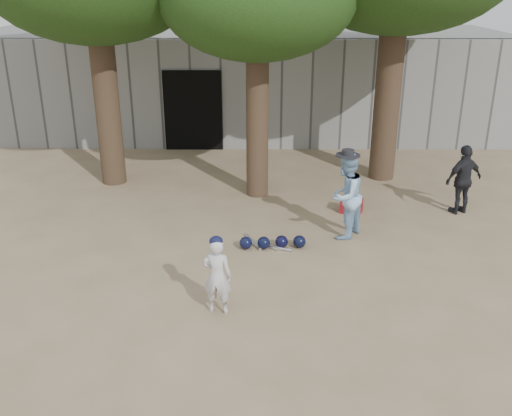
{
  "coord_description": "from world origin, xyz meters",
  "views": [
    {
      "loc": [
        0.68,
        -7.78,
        4.49
      ],
      "look_at": [
        0.6,
        1.0,
        0.95
      ],
      "focal_mm": 40.0,
      "sensor_mm": 36.0,
      "label": 1
    }
  ],
  "objects_px": {
    "red_bag": "(351,206)",
    "spectator_blue": "(345,196)",
    "spectator_dark": "(463,180)",
    "boy_player": "(217,276)"
  },
  "relations": [
    {
      "from": "spectator_blue",
      "to": "boy_player",
      "type": "bearing_deg",
      "value": -3.93
    },
    {
      "from": "boy_player",
      "to": "spectator_blue",
      "type": "xyz_separation_m",
      "value": [
        2.16,
        2.63,
        0.23
      ]
    },
    {
      "from": "spectator_blue",
      "to": "spectator_dark",
      "type": "relative_size",
      "value": 1.12
    },
    {
      "from": "spectator_blue",
      "to": "red_bag",
      "type": "bearing_deg",
      "value": -159.93
    },
    {
      "from": "spectator_blue",
      "to": "red_bag",
      "type": "height_order",
      "value": "spectator_blue"
    },
    {
      "from": "boy_player",
      "to": "red_bag",
      "type": "height_order",
      "value": "boy_player"
    },
    {
      "from": "red_bag",
      "to": "spectator_blue",
      "type": "bearing_deg",
      "value": -105.44
    },
    {
      "from": "spectator_blue",
      "to": "spectator_dark",
      "type": "height_order",
      "value": "spectator_blue"
    },
    {
      "from": "spectator_blue",
      "to": "spectator_dark",
      "type": "xyz_separation_m",
      "value": [
        2.55,
        1.19,
        -0.09
      ]
    },
    {
      "from": "boy_player",
      "to": "red_bag",
      "type": "bearing_deg",
      "value": -114.13
    }
  ]
}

